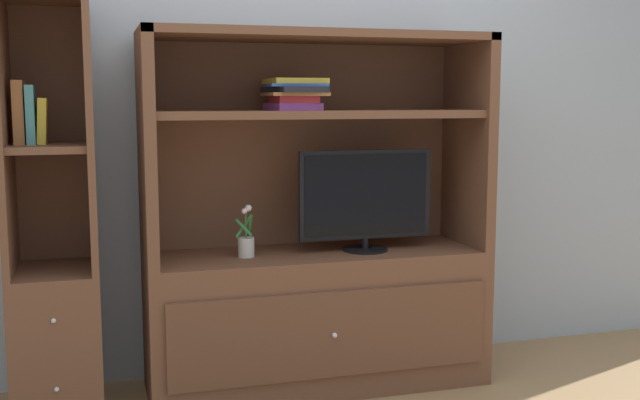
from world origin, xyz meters
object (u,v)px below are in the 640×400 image
(magazine_stack, at_px, (294,93))
(upright_book_row, at_px, (29,115))
(tv_monitor, at_px, (366,198))
(bookshelf_tall, at_px, (55,275))
(potted_plant, at_px, (246,243))
(media_console, at_px, (317,277))

(magazine_stack, height_order, upright_book_row, magazine_stack)
(tv_monitor, height_order, bookshelf_tall, bookshelf_tall)
(potted_plant, bearing_deg, upright_book_row, 178.40)
(potted_plant, xyz_separation_m, upright_book_row, (-0.90, 0.02, 0.58))
(bookshelf_tall, bearing_deg, magazine_stack, -0.69)
(media_console, relative_size, tv_monitor, 2.57)
(potted_plant, bearing_deg, bookshelf_tall, 177.59)
(tv_monitor, height_order, magazine_stack, magazine_stack)
(potted_plant, bearing_deg, media_console, 5.41)
(media_console, relative_size, magazine_stack, 4.63)
(media_console, bearing_deg, magazine_stack, -174.69)
(media_console, relative_size, upright_book_row, 6.28)
(magazine_stack, distance_m, upright_book_row, 1.13)
(potted_plant, xyz_separation_m, magazine_stack, (0.23, 0.02, 0.67))
(tv_monitor, relative_size, magazine_stack, 1.80)
(media_console, bearing_deg, tv_monitor, -12.25)
(upright_book_row, bearing_deg, tv_monitor, -1.63)
(tv_monitor, relative_size, potted_plant, 2.68)
(media_console, xyz_separation_m, bookshelf_tall, (-1.16, 0.00, 0.09))
(magazine_stack, bearing_deg, potted_plant, -174.54)
(potted_plant, bearing_deg, magazine_stack, 5.46)
(media_console, bearing_deg, bookshelf_tall, 179.88)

